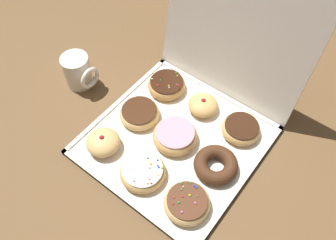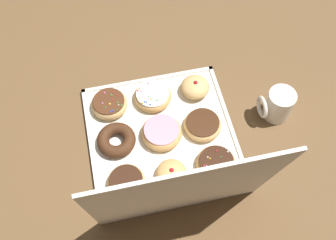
% 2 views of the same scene
% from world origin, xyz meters
% --- Properties ---
extents(ground_plane, '(3.00, 3.00, 0.00)m').
position_xyz_m(ground_plane, '(0.00, 0.00, 0.00)').
color(ground_plane, brown).
extents(donut_box, '(0.43, 0.43, 0.01)m').
position_xyz_m(donut_box, '(0.00, 0.00, 0.01)').
color(donut_box, silver).
rests_on(donut_box, ground).
extents(box_lid_open, '(0.43, 0.08, 0.42)m').
position_xyz_m(box_lid_open, '(0.00, 0.26, 0.21)').
color(box_lid_open, silver).
rests_on(box_lid_open, ground).
extents(jelly_filled_donut_0, '(0.09, 0.09, 0.05)m').
position_xyz_m(jelly_filled_donut_0, '(-0.14, -0.13, 0.03)').
color(jelly_filled_donut_0, '#E5B770').
rests_on(jelly_filled_donut_0, donut_box).
extents(sprinkle_donut_1, '(0.12, 0.12, 0.04)m').
position_xyz_m(sprinkle_donut_1, '(-0.00, -0.13, 0.03)').
color(sprinkle_donut_1, tan).
rests_on(sprinkle_donut_1, donut_box).
extents(sprinkle_donut_2, '(0.11, 0.11, 0.04)m').
position_xyz_m(sprinkle_donut_2, '(0.14, -0.13, 0.03)').
color(sprinkle_donut_2, '#E5B770').
rests_on(sprinkle_donut_2, donut_box).
extents(chocolate_frosted_donut_3, '(0.11, 0.11, 0.04)m').
position_xyz_m(chocolate_frosted_donut_3, '(-0.13, 0.00, 0.03)').
color(chocolate_frosted_donut_3, '#E5B770').
rests_on(chocolate_frosted_donut_3, donut_box).
extents(pink_frosted_donut_4, '(0.12, 0.12, 0.04)m').
position_xyz_m(pink_frosted_donut_4, '(-0.00, 0.00, 0.03)').
color(pink_frosted_donut_4, tan).
rests_on(pink_frosted_donut_4, donut_box).
extents(chocolate_cake_ring_donut_5, '(0.11, 0.11, 0.04)m').
position_xyz_m(chocolate_cake_ring_donut_5, '(0.13, -0.01, 0.03)').
color(chocolate_cake_ring_donut_5, '#472816').
rests_on(chocolate_cake_ring_donut_5, donut_box).
extents(sprinkle_donut_6, '(0.11, 0.11, 0.04)m').
position_xyz_m(sprinkle_donut_6, '(-0.13, 0.13, 0.03)').
color(sprinkle_donut_6, tan).
rests_on(sprinkle_donut_6, donut_box).
extents(jelly_filled_donut_7, '(0.09, 0.09, 0.05)m').
position_xyz_m(jelly_filled_donut_7, '(-0.00, 0.13, 0.03)').
color(jelly_filled_donut_7, tan).
rests_on(jelly_filled_donut_7, donut_box).
extents(chocolate_frosted_donut_8, '(0.11, 0.11, 0.03)m').
position_xyz_m(chocolate_frosted_donut_8, '(0.13, 0.13, 0.03)').
color(chocolate_frosted_donut_8, tan).
rests_on(chocolate_frosted_donut_8, donut_box).
extents(coffee_mug, '(0.10, 0.08, 0.10)m').
position_xyz_m(coffee_mug, '(-0.36, -0.01, 0.05)').
color(coffee_mug, white).
rests_on(coffee_mug, ground).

